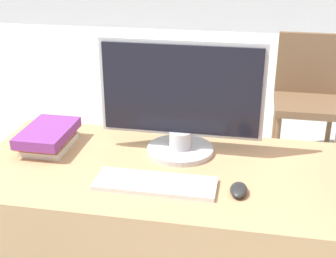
# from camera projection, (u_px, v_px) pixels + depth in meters

# --- Properties ---
(desk) EXTENTS (1.36, 0.66, 0.75)m
(desk) POSITION_uv_depth(u_px,v_px,m) (166.00, 254.00, 1.80)
(desk) COLOR tan
(desk) RESTS_ON ground_plane
(monitor) EXTENTS (0.60, 0.25, 0.43)m
(monitor) POSITION_uv_depth(u_px,v_px,m) (181.00, 101.00, 1.69)
(monitor) COLOR #B7B7BC
(monitor) RESTS_ON desk
(keyboard) EXTENTS (0.40, 0.14, 0.02)m
(keyboard) POSITION_uv_depth(u_px,v_px,m) (155.00, 184.00, 1.54)
(keyboard) COLOR silver
(keyboard) RESTS_ON desk
(mouse) EXTENTS (0.06, 0.09, 0.03)m
(mouse) POSITION_uv_depth(u_px,v_px,m) (239.00, 190.00, 1.49)
(mouse) COLOR #262626
(mouse) RESTS_ON desk
(book_stack) EXTENTS (0.18, 0.27, 0.08)m
(book_stack) POSITION_uv_depth(u_px,v_px,m) (48.00, 137.00, 1.79)
(book_stack) COLOR silver
(book_stack) RESTS_ON desk
(far_chair) EXTENTS (0.44, 0.44, 0.87)m
(far_chair) POSITION_uv_depth(u_px,v_px,m) (308.00, 92.00, 3.19)
(far_chair) COLOR brown
(far_chair) RESTS_ON ground_plane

